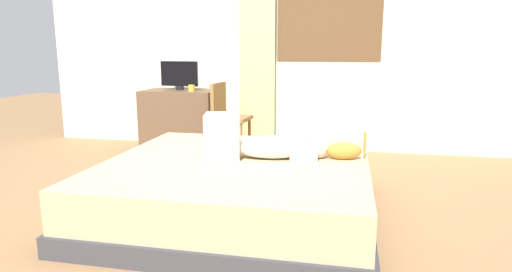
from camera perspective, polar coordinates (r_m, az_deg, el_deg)
The scene contains 10 objects.
ground_plane at distance 3.22m, azimuth -2.12°, elevation -11.19°, with size 16.00×16.00×0.00m, color olive.
back_wall_with_window at distance 5.47m, azimuth 4.53°, elevation 13.65°, with size 6.40×0.14×2.90m.
bed at distance 3.29m, azimuth -2.45°, elevation -6.83°, with size 1.96×1.92×0.42m.
person_lying at distance 3.27m, azimuth 0.54°, elevation -0.97°, with size 0.94×0.42×0.34m.
cat at distance 3.30m, azimuth 11.17°, elevation -1.89°, with size 0.36×0.14×0.21m.
desk at distance 5.47m, azimuth -9.81°, elevation 2.12°, with size 0.90×0.56×0.74m.
tv_monitor at distance 5.42m, azimuth -10.05°, elevation 7.89°, with size 0.48×0.10×0.35m.
cup at distance 5.22m, azimuth -8.49°, elevation 6.25°, with size 0.07×0.07×0.08m, color gold.
chair_by_desk at distance 4.97m, azimuth -3.88°, elevation 2.94°, with size 0.41×0.41×0.86m.
curtain_left at distance 5.41m, azimuth 0.18°, elevation 10.93°, with size 0.44×0.06×2.39m, color #ADCC75.
Camera 1 is at (0.73, -2.88, 1.23)m, focal length 30.40 mm.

